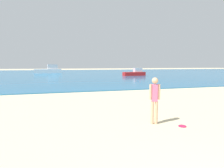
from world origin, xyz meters
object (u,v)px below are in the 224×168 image
Objects in this scene: person_standing at (155,98)px; boat_near at (135,73)px; boat_far at (49,70)px; frisbee at (182,126)px.

person_standing is 0.38× the size of boat_near.
boat_near is at bearing 83.19° from person_standing.
person_standing is 39.93m from boat_far.
frisbee is at bearing 91.51° from boat_far.
boat_far is (-6.65, 39.99, 0.75)m from frisbee.
boat_far reaches higher than person_standing.
boat_near is 0.67× the size of boat_far.
person_standing is 6.43× the size of frisbee.
boat_near is (9.87, 25.47, -0.37)m from person_standing.
frisbee is at bearing 66.38° from boat_near.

